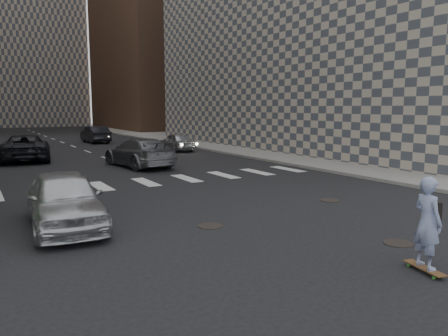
% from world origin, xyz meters
% --- Properties ---
extents(ground, '(160.00, 160.00, 0.00)m').
position_xyz_m(ground, '(0.00, 0.00, 0.00)').
color(ground, black).
rests_on(ground, ground).
extents(sidewalk_right, '(13.00, 80.00, 0.15)m').
position_xyz_m(sidewalk_right, '(14.50, 20.00, 0.07)').
color(sidewalk_right, gray).
rests_on(sidewalk_right, ground).
extents(building_right, '(15.00, 33.00, 22.00)m').
position_xyz_m(building_right, '(18.49, 18.49, 10.98)').
color(building_right, '#ADA08E').
rests_on(building_right, ground).
extents(tower_right, '(18.00, 24.00, 36.00)m').
position_xyz_m(tower_right, '(20.00, 55.00, 18.00)').
color(tower_right, brown).
rests_on(tower_right, ground).
extents(manhole_a, '(0.70, 0.70, 0.02)m').
position_xyz_m(manhole_a, '(1.20, -2.50, 0.01)').
color(manhole_a, black).
rests_on(manhole_a, ground).
extents(manhole_b, '(0.70, 0.70, 0.02)m').
position_xyz_m(manhole_b, '(-2.00, 1.20, 0.01)').
color(manhole_b, black).
rests_on(manhole_b, ground).
extents(manhole_c, '(0.70, 0.70, 0.02)m').
position_xyz_m(manhole_c, '(3.30, 2.00, 0.01)').
color(manhole_c, black).
rests_on(manhole_c, ground).
extents(skateboarder, '(0.59, 1.02, 1.96)m').
position_xyz_m(skateboarder, '(0.07, -4.00, 1.03)').
color(skateboarder, brown).
rests_on(skateboarder, ground).
extents(silver_sedan, '(2.18, 4.72, 1.57)m').
position_xyz_m(silver_sedan, '(-5.50, 3.14, 0.78)').
color(silver_sedan, silver).
rests_on(silver_sedan, ground).
extents(traffic_car_a, '(1.58, 3.96, 1.28)m').
position_xyz_m(traffic_car_a, '(-5.17, 20.00, 0.64)').
color(traffic_car_a, black).
rests_on(traffic_car_a, ground).
extents(traffic_car_b, '(2.87, 5.71, 1.59)m').
position_xyz_m(traffic_car_b, '(0.50, 14.00, 0.80)').
color(traffic_car_b, slate).
rests_on(traffic_car_b, ground).
extents(traffic_car_c, '(3.41, 6.17, 1.64)m').
position_xyz_m(traffic_car_c, '(-4.65, 20.20, 0.82)').
color(traffic_car_c, black).
rests_on(traffic_car_c, ground).
extents(traffic_car_d, '(1.67, 4.06, 1.38)m').
position_xyz_m(traffic_car_d, '(5.99, 21.10, 0.69)').
color(traffic_car_d, '#B7BABF').
rests_on(traffic_car_d, ground).
extents(traffic_car_e, '(1.82, 4.74, 1.54)m').
position_xyz_m(traffic_car_e, '(2.61, 31.89, 0.77)').
color(traffic_car_e, black).
rests_on(traffic_car_e, ground).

